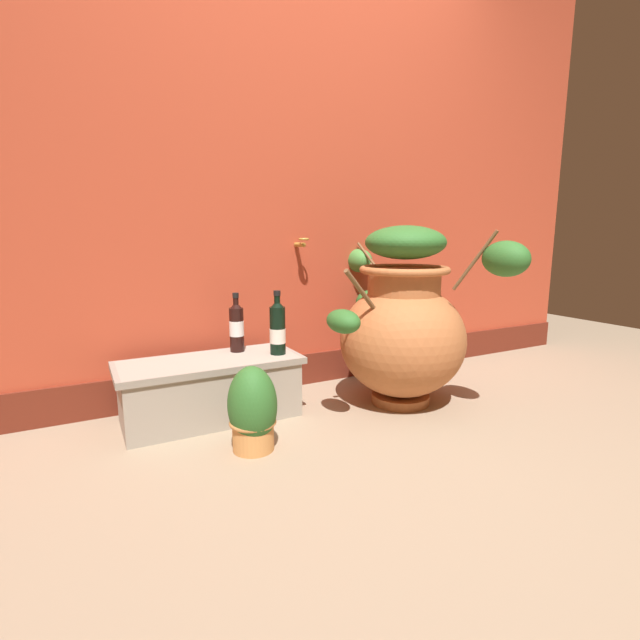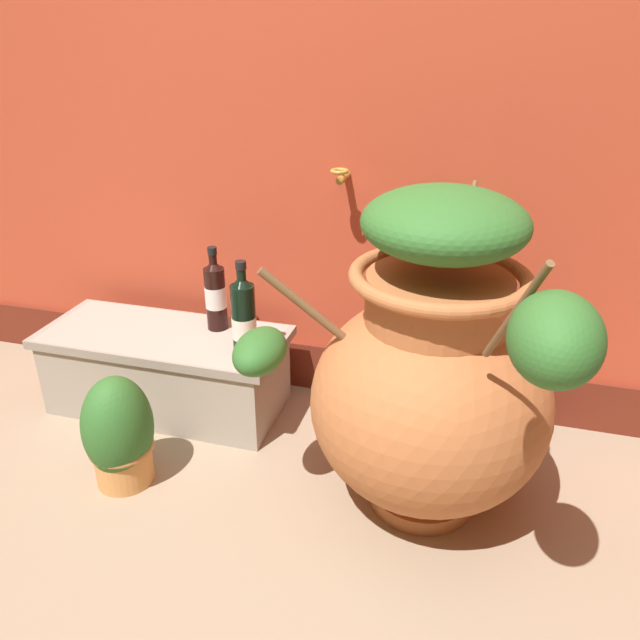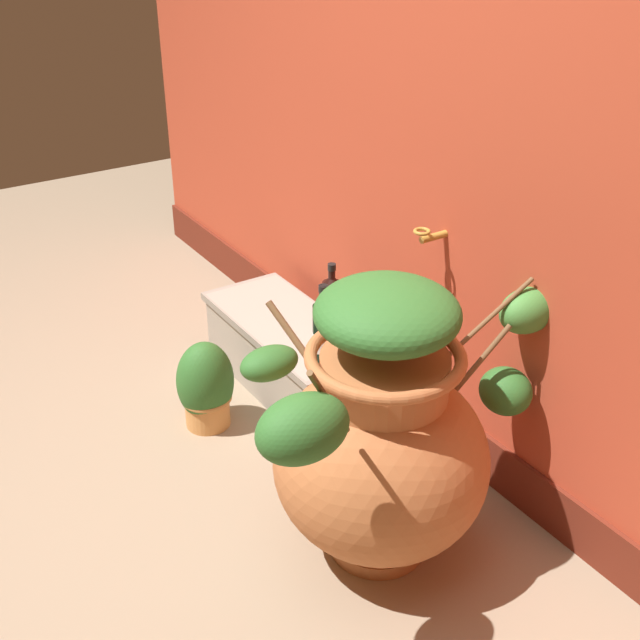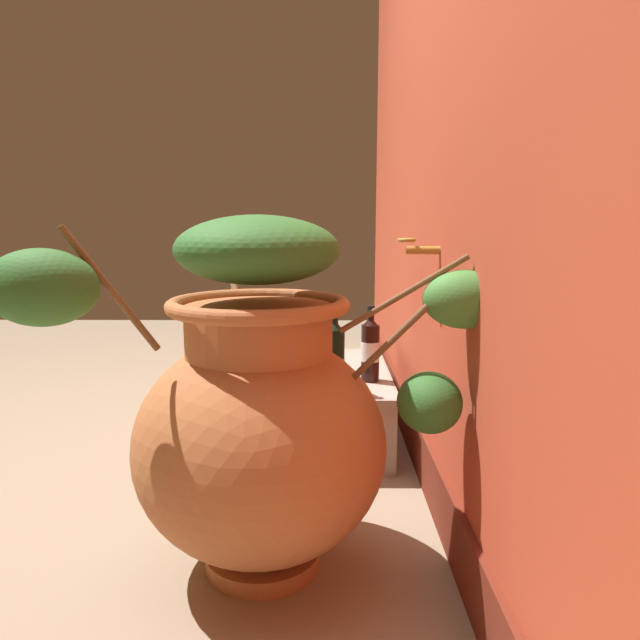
% 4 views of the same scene
% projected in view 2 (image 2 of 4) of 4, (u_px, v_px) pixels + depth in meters
% --- Properties ---
extents(back_wall, '(4.40, 0.33, 2.60)m').
position_uv_depth(back_wall, '(345.00, 0.00, 1.86)').
color(back_wall, '#B74228').
rests_on(back_wall, ground_plane).
extents(terracotta_urn, '(0.80, 1.10, 0.90)m').
position_uv_depth(terracotta_urn, '(432.00, 375.00, 1.62)').
color(terracotta_urn, '#B26638').
rests_on(terracotta_urn, ground_plane).
extents(stone_ledge, '(0.83, 0.36, 0.29)m').
position_uv_depth(stone_ledge, '(167.00, 367.00, 2.17)').
color(stone_ledge, '#9E9384').
rests_on(stone_ledge, ground_plane).
extents(wine_bottle_left, '(0.08, 0.08, 0.31)m').
position_uv_depth(wine_bottle_left, '(244.00, 315.00, 1.93)').
color(wine_bottle_left, black).
rests_on(wine_bottle_left, stone_ledge).
extents(wine_bottle_middle, '(0.07, 0.07, 0.29)m').
position_uv_depth(wine_bottle_middle, '(215.00, 293.00, 2.09)').
color(wine_bottle_middle, black).
rests_on(wine_bottle_middle, stone_ledge).
extents(potted_shrub, '(0.20, 0.21, 0.35)m').
position_uv_depth(potted_shrub, '(119.00, 435.00, 1.80)').
color(potted_shrub, '#D68E4C').
rests_on(potted_shrub, ground_plane).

